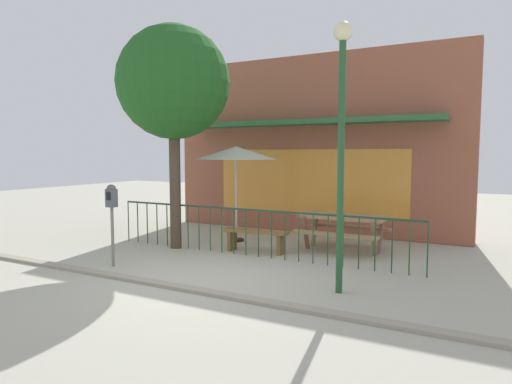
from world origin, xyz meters
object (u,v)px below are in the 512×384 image
Objects in this scene: parking_meter_near at (112,203)px; street_tree at (174,84)px; patio_bench at (256,236)px; street_lamp at (342,119)px; patio_umbrella at (236,154)px; picnic_table_left at (343,223)px.

street_tree is (0.02, 1.83, 2.41)m from parking_meter_near.
street_lamp is at bearing -37.62° from patio_bench.
picnic_table_left is at bearing 3.21° from patio_umbrella.
parking_meter_near is 3.03m from street_tree.
picnic_table_left is 3.55m from street_lamp.
picnic_table_left is 0.81× the size of patio_umbrella.
patio_bench is 0.36× the size of street_lamp.
street_lamp is (3.37, -2.70, 0.50)m from patio_umbrella.
street_lamp is (4.18, 0.44, 1.42)m from parking_meter_near.
patio_umbrella is at bearing 75.45° from parking_meter_near.
street_lamp reaches higher than picnic_table_left.
parking_meter_near reaches higher than picnic_table_left.
street_tree is at bearing -156.71° from picnic_table_left.
parking_meter_near is (-3.38, -3.28, 0.56)m from picnic_table_left.
patio_bench is 0.93× the size of parking_meter_near.
patio_umbrella is at bearing 58.71° from street_tree.
patio_bench is (0.99, -0.86, -1.74)m from patio_umbrella.
street_tree is at bearing -121.29° from patio_umbrella.
patio_umbrella is at bearing 141.32° from street_lamp.
patio_bench is 3.71m from street_tree.
street_tree reaches higher than street_lamp.
street_tree is at bearing 161.44° from street_lamp.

